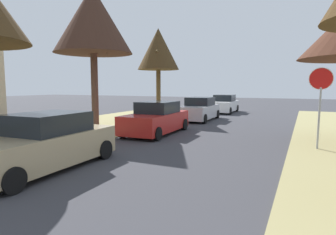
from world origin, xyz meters
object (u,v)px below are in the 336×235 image
Objects in this scene: parked_sedan_red at (156,119)px; street_tree_left_mid_b at (93,21)px; parked_sedan_tan at (44,144)px; street_tree_left_far at (158,50)px; stop_sign_far at (320,90)px; parked_sedan_silver at (199,110)px; parked_sedan_white at (224,104)px.

street_tree_left_mid_b is at bearing -166.97° from parked_sedan_red.
parked_sedan_red is (-0.02, 6.74, 0.00)m from parked_sedan_tan.
parked_sedan_tan is 1.00× the size of parked_sedan_red.
parked_sedan_tan and parked_sedan_red have the same top height.
street_tree_left_far is 7.20m from parked_sedan_red.
parked_sedan_red is (-7.04, 0.71, -1.46)m from stop_sign_far.
parked_sedan_tan is at bearing -62.08° from street_tree_left_mid_b.
parked_sedan_silver is at bearing 20.31° from street_tree_left_far.
parked_sedan_silver is at bearing -90.50° from parked_sedan_white.
stop_sign_far reaches higher than parked_sedan_red.
parked_sedan_silver is (3.18, 7.03, -4.86)m from street_tree_left_mid_b.
street_tree_left_far reaches higher than parked_sedan_silver.
street_tree_left_far is 1.39× the size of parked_sedan_red.
street_tree_left_mid_b is 1.62× the size of parked_sedan_tan.
stop_sign_far is 0.66× the size of parked_sedan_red.
parked_sedan_silver is (-0.00, 13.04, 0.00)m from parked_sedan_tan.
street_tree_left_mid_b reaches higher than parked_sedan_silver.
stop_sign_far is 9.38m from parked_sedan_tan.
street_tree_left_far is 4.98m from parked_sedan_silver.
parked_sedan_red is (3.17, 0.73, -4.86)m from street_tree_left_mid_b.
parked_sedan_tan is at bearing -77.54° from street_tree_left_far.
street_tree_left_far is at bearing -159.69° from parked_sedan_silver.
parked_sedan_red is 6.29m from parked_sedan_silver.
parked_sedan_white is at bearing 117.44° from stop_sign_far.
stop_sign_far reaches higher than parked_sedan_tan.
parked_sedan_white is (0.07, 12.72, 0.00)m from parked_sedan_red.
street_tree_left_far is at bearing -110.14° from parked_sedan_white.
street_tree_left_far is 1.39× the size of parked_sedan_silver.
parked_sedan_white is (2.72, 7.41, -4.09)m from street_tree_left_far.
street_tree_left_mid_b is 1.62× the size of parked_sedan_red.
parked_sedan_white is (0.06, 6.43, 0.00)m from parked_sedan_silver.
street_tree_left_mid_b is 1.62× the size of parked_sedan_white.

